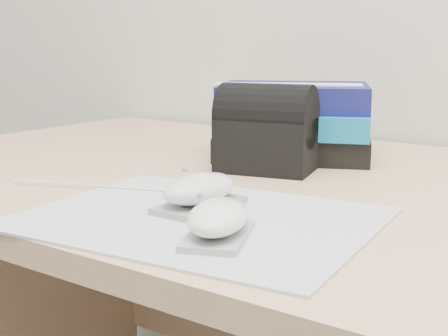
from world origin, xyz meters
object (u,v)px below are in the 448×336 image
Objects in this scene: book_stack at (295,121)px; pouch at (267,129)px; desk at (360,329)px; mouse_rear at (200,191)px; mouse_front at (218,220)px.

pouch is (0.03, -0.13, 0.00)m from book_stack.
desk is 0.39m from mouse_rear.
desk is 14.17× the size of mouse_rear.
mouse_front is 0.35m from pouch.
book_stack is at bearing 100.78° from pouch.
pouch reaches higher than mouse_front.
mouse_front is at bearing -91.43° from desk.
book_stack is 0.14m from pouch.
mouse_front is 0.74× the size of pouch.
mouse_front is at bearing -43.72° from mouse_rear.
book_stack is 1.97× the size of pouch.
mouse_front is (0.08, -0.08, -0.00)m from mouse_rear.
desk is 0.34m from pouch.
pouch is (-0.15, -0.04, 0.30)m from desk.
mouse_front is 0.38× the size of book_stack.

